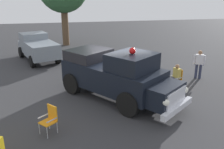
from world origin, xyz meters
name	(u,v)px	position (x,y,z in m)	size (l,w,h in m)	color
ground_plane	(120,91)	(0.00, 0.00, 0.00)	(60.00, 60.00, 0.00)	#333335
vintage_fire_truck	(116,74)	(0.81, -0.40, 1.20)	(6.05, 5.33, 2.59)	black
parked_pickup	(38,47)	(-6.95, -4.57, 0.99)	(5.13, 3.40, 1.90)	black
lawn_chair_near_truck	(177,77)	(0.17, 3.03, 0.59)	(0.60, 0.60, 1.02)	#B7BABF
lawn_chair_by_car	(50,118)	(3.26, -3.31, 0.59)	(0.69, 0.69, 1.02)	#B7BABF
spectator_seated	(175,75)	(0.20, 2.90, 0.70)	(0.48, 0.60, 1.29)	#383842
spectator_standing	(199,63)	(-0.90, 4.88, 0.96)	(0.42, 0.62, 1.68)	#2D334C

